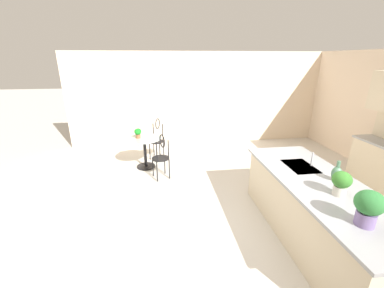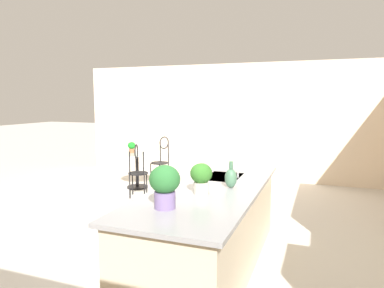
# 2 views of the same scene
# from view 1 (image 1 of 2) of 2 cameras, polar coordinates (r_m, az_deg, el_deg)

# --- Properties ---
(ground_plane) EXTENTS (40.00, 40.00, 0.00)m
(ground_plane) POSITION_cam_1_polar(r_m,az_deg,el_deg) (4.06, 13.21, -19.16)
(ground_plane) COLOR beige
(wall_left_window) EXTENTS (0.12, 7.80, 2.70)m
(wall_left_window) POSITION_cam_1_polar(r_m,az_deg,el_deg) (7.39, 2.44, 10.53)
(wall_left_window) COLOR beige
(wall_left_window) RESTS_ON ground
(kitchen_island) EXTENTS (2.80, 1.06, 0.92)m
(kitchen_island) POSITION_cam_1_polar(r_m,az_deg,el_deg) (3.95, 27.31, -14.01)
(kitchen_island) COLOR beige
(kitchen_island) RESTS_ON ground
(bistro_table) EXTENTS (0.80, 0.80, 0.74)m
(bistro_table) POSITION_cam_1_polar(r_m,az_deg,el_deg) (5.87, -11.01, -1.35)
(bistro_table) COLOR black
(bistro_table) RESTS_ON ground
(chair_near_window) EXTENTS (0.52, 0.48, 1.04)m
(chair_near_window) POSITION_cam_1_polar(r_m,az_deg,el_deg) (5.20, -7.25, -2.42)
(chair_near_window) COLOR black
(chair_near_window) RESTS_ON ground
(chair_by_island) EXTENTS (0.52, 0.49, 1.04)m
(chair_by_island) POSITION_cam_1_polar(r_m,az_deg,el_deg) (6.38, -8.26, 1.70)
(chair_by_island) COLOR black
(chair_by_island) RESTS_ON ground
(sink_faucet) EXTENTS (0.02, 0.02, 0.22)m
(sink_faucet) POSITION_cam_1_polar(r_m,az_deg,el_deg) (4.19, 26.43, -3.18)
(sink_faucet) COLOR #B2B5BA
(sink_faucet) RESTS_ON kitchen_island
(potted_plant_on_table) EXTENTS (0.17, 0.17, 0.23)m
(potted_plant_on_table) POSITION_cam_1_polar(r_m,az_deg,el_deg) (5.77, -12.63, 2.65)
(potted_plant_on_table) COLOR #9E603D
(potted_plant_on_table) RESTS_ON bistro_table
(potted_plant_counter_near) EXTENTS (0.22, 0.22, 0.31)m
(potted_plant_counter_near) POSITION_cam_1_polar(r_m,az_deg,el_deg) (3.45, 31.75, -7.61)
(potted_plant_counter_near) COLOR beige
(potted_plant_counter_near) RESTS_ON kitchen_island
(potted_plant_counter_far) EXTENTS (0.27, 0.27, 0.38)m
(potted_plant_counter_far) POSITION_cam_1_polar(r_m,az_deg,el_deg) (3.00, 36.21, -11.73)
(potted_plant_counter_far) COLOR #7A669E
(potted_plant_counter_far) RESTS_ON kitchen_island
(vase_on_counter) EXTENTS (0.13, 0.13, 0.29)m
(vase_on_counter) POSITION_cam_1_polar(r_m,az_deg,el_deg) (3.85, 30.91, -5.91)
(vase_on_counter) COLOR #4C7A5B
(vase_on_counter) RESTS_ON kitchen_island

